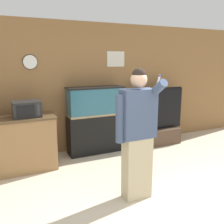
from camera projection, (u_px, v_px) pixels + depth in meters
wall_back_paneled at (84, 88)px, 5.11m from camera, size 10.00×0.08×2.60m
counter_island at (9, 145)px, 4.15m from camera, size 1.54×0.61×0.93m
microwave at (27, 109)px, 4.14m from camera, size 0.45×0.37×0.26m
aquarium_on_stand at (96, 120)px, 5.02m from camera, size 1.15×0.36×1.34m
tv_on_stand at (156, 128)px, 5.55m from camera, size 1.31×0.40×1.27m
person_standing at (137, 133)px, 3.27m from camera, size 0.56×0.42×1.76m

